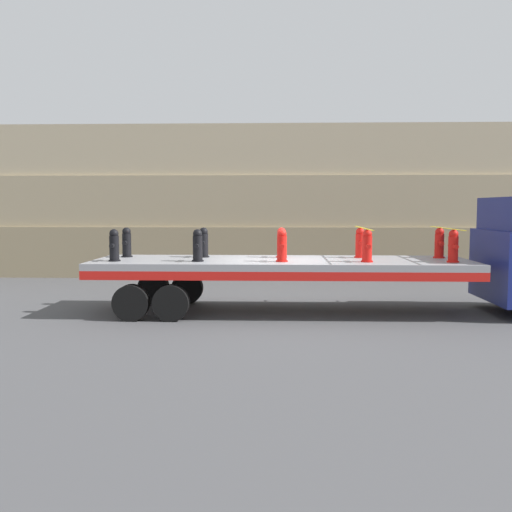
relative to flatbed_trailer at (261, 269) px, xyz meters
name	(u,v)px	position (x,y,z in m)	size (l,w,h in m)	color
ground_plane	(281,312)	(0.50, 0.00, -1.07)	(120.00, 120.00, 0.00)	#474749
rock_cliff	(280,202)	(0.50, 8.15, 1.71)	(60.00, 3.30, 5.55)	gray
flatbed_trailer	(261,269)	(0.00, 0.00, 0.00)	(9.09, 2.65, 1.29)	gray
fire_hydrant_black_near_0	(114,246)	(-3.44, -0.56, 0.59)	(0.28, 0.51, 0.76)	black
fire_hydrant_black_far_0	(127,243)	(-3.44, 0.56, 0.59)	(0.28, 0.51, 0.76)	black
fire_hydrant_black_near_1	(198,246)	(-1.47, -0.56, 0.59)	(0.28, 0.51, 0.76)	black
fire_hydrant_black_far_1	(204,243)	(-1.47, 0.56, 0.59)	(0.28, 0.51, 0.76)	black
fire_hydrant_red_near_2	(282,246)	(0.50, -0.56, 0.59)	(0.28, 0.51, 0.76)	red
fire_hydrant_red_far_2	(281,243)	(0.50, 0.56, 0.59)	(0.28, 0.51, 0.76)	red
fire_hydrant_red_near_3	(367,246)	(2.47, -0.56, 0.59)	(0.28, 0.51, 0.76)	red
fire_hydrant_red_far_3	(360,243)	(2.47, 0.56, 0.59)	(0.28, 0.51, 0.76)	red
fire_hydrant_red_near_4	(453,246)	(4.44, -0.56, 0.59)	(0.28, 0.51, 0.76)	red
fire_hydrant_red_far_4	(439,243)	(4.44, 0.56, 0.59)	(0.28, 0.51, 0.76)	red
cargo_strap_rear	(364,228)	(2.47, 0.00, 0.99)	(0.05, 2.76, 0.01)	yellow
cargo_strap_middle	(446,228)	(4.44, 0.00, 0.99)	(0.05, 2.76, 0.01)	yellow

